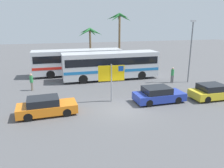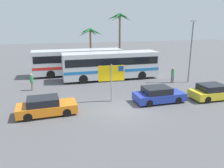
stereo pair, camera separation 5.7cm
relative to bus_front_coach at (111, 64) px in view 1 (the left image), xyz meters
The scene contains 12 objects.
ground 9.74m from the bus_front_coach, 99.54° to the right, with size 120.00×120.00×0.00m, color #565659.
bus_front_coach is the anchor object (origin of this frame).
bus_rear_coach 4.78m from the bus_front_coach, 135.39° to the left, with size 11.11×2.63×3.17m.
ferry_sign 7.74m from the bus_front_coach, 104.43° to the right, with size 2.20×0.22×3.20m.
car_blue 8.92m from the bus_front_coach, 78.29° to the right, with size 4.19×1.91×1.32m.
car_orange 11.57m from the bus_front_coach, 129.14° to the right, with size 4.27×1.98×1.32m.
car_yellow 11.48m from the bus_front_coach, 53.73° to the right, with size 3.99×1.90×1.32m.
pedestrian_crossing_lot 7.09m from the bus_front_coach, 29.13° to the right, with size 0.32×0.32×1.72m.
pedestrian_by_bus 9.02m from the bus_front_coach, 164.92° to the right, with size 0.32×0.32×1.70m.
lamp_post_left_side 9.01m from the bus_front_coach, 24.82° to the right, with size 0.56×0.20×6.72m.
palm_tree_seaside 11.29m from the bus_front_coach, 92.29° to the left, with size 4.08×3.80×5.69m.
palm_tree_inland 10.93m from the bus_front_coach, 66.93° to the left, with size 3.88×4.04×7.90m.
Camera 1 is at (-5.11, -15.14, 6.47)m, focal length 35.47 mm.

